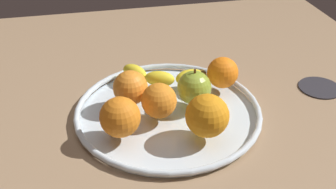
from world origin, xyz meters
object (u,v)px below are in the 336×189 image
(orange_center, at_px, (223,73))
(orange_back_left, at_px, (130,88))
(fruit_bowl, at_px, (168,111))
(banana, at_px, (163,76))
(orange_front_left, at_px, (159,101))
(orange_back_right, at_px, (207,116))
(apple, at_px, (194,88))
(ambient_coaster, at_px, (320,87))
(orange_front_right, at_px, (120,117))

(orange_center, bearing_deg, orange_back_left, -173.83)
(fruit_bowl, bearing_deg, banana, 83.77)
(banana, xyz_separation_m, orange_front_left, (-0.03, -0.12, 0.02))
(banana, distance_m, orange_front_left, 0.12)
(orange_back_right, bearing_deg, fruit_bowl, 117.70)
(apple, distance_m, orange_back_right, 0.10)
(fruit_bowl, distance_m, apple, 0.07)
(banana, bearing_deg, fruit_bowl, -74.85)
(fruit_bowl, distance_m, orange_center, 0.15)
(orange_back_left, distance_m, orange_back_right, 0.17)
(apple, xyz_separation_m, orange_front_left, (-0.08, -0.03, -0.00))
(orange_back_right, relative_size, orange_front_left, 1.16)
(ambient_coaster, bearing_deg, orange_front_right, -168.70)
(orange_back_right, height_order, orange_front_left, orange_back_right)
(orange_front_right, distance_m, orange_front_left, 0.09)
(banana, distance_m, orange_back_right, 0.20)
(orange_back_left, bearing_deg, fruit_bowl, -25.01)
(fruit_bowl, distance_m, orange_front_right, 0.13)
(orange_front_left, bearing_deg, ambient_coaster, 7.55)
(fruit_bowl, bearing_deg, orange_back_left, 154.99)
(ambient_coaster, bearing_deg, orange_front_left, -172.45)
(banana, relative_size, orange_front_right, 2.53)
(orange_back_right, distance_m, orange_front_left, 0.10)
(apple, xyz_separation_m, orange_back_right, (-0.00, -0.10, 0.01))
(orange_front_left, relative_size, ambient_coaster, 0.73)
(banana, xyz_separation_m, orange_back_left, (-0.08, -0.06, 0.02))
(orange_front_right, bearing_deg, ambient_coaster, 11.30)
(orange_front_left, xyz_separation_m, ambient_coaster, (0.37, 0.05, -0.05))
(orange_front_right, distance_m, orange_center, 0.26)
(fruit_bowl, relative_size, orange_center, 5.60)
(banana, bearing_deg, orange_front_left, -84.10)
(orange_back_right, height_order, ambient_coaster, orange_back_right)
(orange_back_right, distance_m, orange_center, 0.17)
(banana, bearing_deg, orange_back_right, -56.78)
(orange_front_right, relative_size, ambient_coaster, 0.79)
(ambient_coaster, bearing_deg, fruit_bowl, -175.73)
(orange_back_left, height_order, ambient_coaster, orange_back_left)
(fruit_bowl, bearing_deg, orange_front_right, -147.51)
(orange_back_left, xyz_separation_m, orange_front_left, (0.05, -0.06, -0.00))
(orange_front_left, height_order, ambient_coaster, orange_front_left)
(orange_center, distance_m, ambient_coaster, 0.23)
(banana, height_order, orange_back_right, orange_back_right)
(orange_back_left, relative_size, orange_front_left, 1.03)
(orange_back_left, height_order, orange_front_left, orange_back_left)
(orange_back_right, xyz_separation_m, orange_center, (0.08, 0.15, -0.01))
(orange_front_left, bearing_deg, orange_center, 26.88)
(fruit_bowl, bearing_deg, orange_center, 22.54)
(orange_back_left, bearing_deg, apple, -11.71)
(fruit_bowl, relative_size, apple, 4.87)
(fruit_bowl, xyz_separation_m, orange_front_left, (-0.02, -0.02, 0.04))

